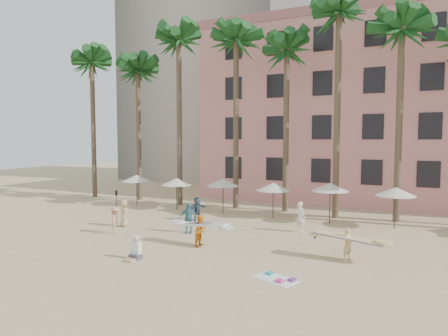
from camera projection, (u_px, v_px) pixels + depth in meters
ground at (201, 273)px, 16.81m from camera, size 120.00×120.00×0.00m
pink_hotel at (403, 113)px, 36.64m from camera, size 35.00×14.00×16.00m
grey_tower at (218, 3)px, 56.89m from camera, size 22.00×18.00×50.00m
palm_row at (305, 39)px, 29.14m from camera, size 44.40×5.40×16.30m
umbrella_row at (247, 184)px, 29.18m from camera, size 22.50×2.70×2.73m
beach_towel at (277, 278)px, 16.11m from camera, size 2.05×1.62×0.14m
carrier_yellow at (348, 241)px, 18.54m from camera, size 3.14×0.92×1.54m
carrier_white at (201, 229)px, 21.08m from camera, size 3.01×0.91×1.65m
beachgoers at (177, 215)px, 25.22m from camera, size 11.54×6.89×1.87m
paddle at (116, 203)px, 26.53m from camera, size 0.18×0.04×2.23m
seated_man at (135, 252)px, 18.72m from camera, size 0.48×0.84×1.09m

